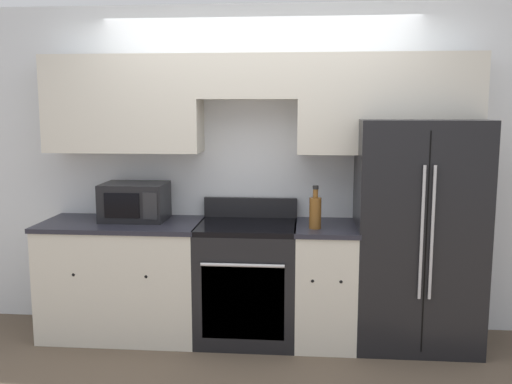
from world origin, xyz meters
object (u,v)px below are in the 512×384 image
object	(u,v)px
bottle	(315,212)
microwave	(135,202)
oven_range	(247,281)
refrigerator	(416,233)

from	to	relation	value
bottle	microwave	bearing A→B (deg)	172.17
microwave	bottle	distance (m)	1.43
oven_range	bottle	xyz separation A→B (m)	(0.52, -0.11, 0.58)
refrigerator	bottle	bearing A→B (deg)	-169.45
oven_range	refrigerator	world-z (taller)	refrigerator
microwave	bottle	bearing A→B (deg)	-7.83
refrigerator	microwave	bearing A→B (deg)	178.62
microwave	oven_range	bearing A→B (deg)	-5.55
oven_range	bottle	world-z (taller)	bottle
microwave	bottle	size ratio (longest dim) A/B	1.56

